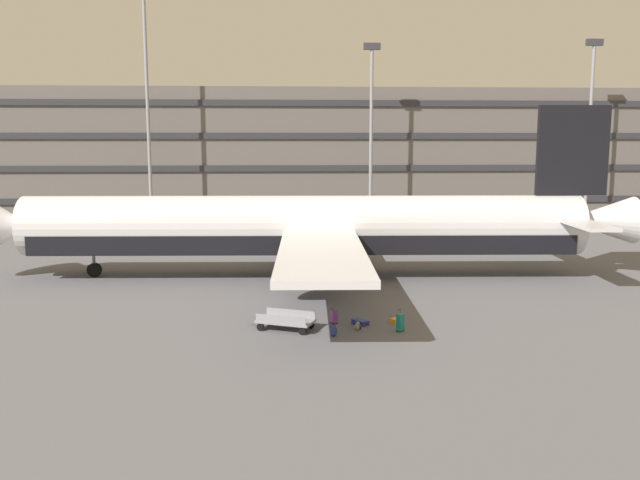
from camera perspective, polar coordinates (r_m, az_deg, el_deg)
name	(u,v)px	position (r m, az deg, el deg)	size (l,w,h in m)	color
ground_plane	(263,274)	(44.59, -4.88, -2.91)	(600.00, 600.00, 0.00)	#5B5B60
terminal_structure	(271,151)	(85.70, -4.15, 7.53)	(139.20, 15.84, 14.78)	#605B56
airliner	(310,228)	(43.36, -0.88, 1.02)	(41.94, 33.90, 10.96)	silver
light_mast_left	(147,80)	(74.88, -14.48, 12.97)	(1.80, 0.50, 26.45)	gray
light_mast_center_left	(371,118)	(73.94, 4.36, 10.28)	(1.80, 0.50, 18.98)	gray
light_mast_center_right	(590,115)	(80.78, 21.93, 9.77)	(1.80, 0.50, 19.58)	gray
suitcase_small	(334,316)	(32.65, 1.17, -6.48)	(0.37, 0.44, 0.76)	#72388C
suitcase_navy	(397,320)	(33.10, 6.51, -6.77)	(0.77, 0.72, 0.21)	orange
suitcase_red	(400,322)	(31.52, 6.82, -6.93)	(0.42, 0.42, 1.03)	#147266
suitcase_large	(360,322)	(32.55, 3.44, -6.97)	(0.85, 0.88, 0.23)	navy
backpack_purple	(358,326)	(31.57, 3.21, -7.29)	(0.37, 0.42, 0.48)	gray
backpack_teal	(334,331)	(30.55, 1.16, -7.74)	(0.39, 0.31, 0.56)	navy
baggage_cart	(286,321)	(31.63, -2.93, -6.85)	(3.31, 2.20, 0.82)	gray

